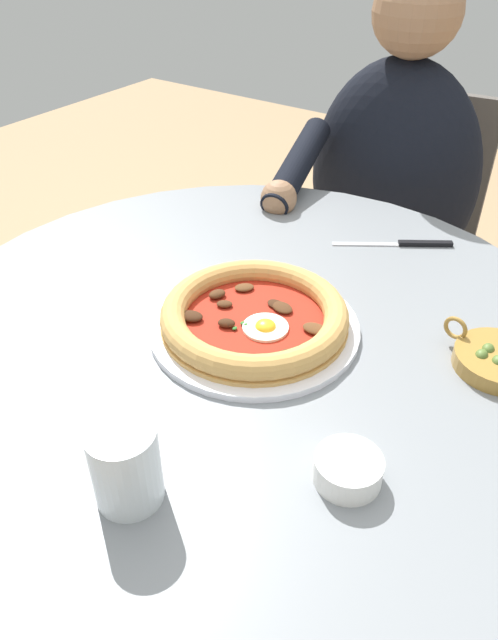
{
  "coord_description": "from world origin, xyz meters",
  "views": [
    {
      "loc": [
        0.55,
        0.39,
        1.25
      ],
      "look_at": [
        -0.0,
        0.0,
        0.75
      ],
      "focal_mm": 33.64,
      "sensor_mm": 36.0,
      "label": 1
    }
  ],
  "objects_px": {
    "steak_knife": "(410,244)",
    "cafe_chair_diner": "(398,230)",
    "dining_table": "(247,409)",
    "water_glass": "(126,469)",
    "ramekin_capers": "(348,469)",
    "olive_pan": "(498,360)",
    "pizza_on_plate": "(254,319)",
    "diner_person": "(379,258)"
  },
  "relations": [
    {
      "from": "steak_knife",
      "to": "cafe_chair_diner",
      "type": "height_order",
      "value": "cafe_chair_diner"
    },
    {
      "from": "dining_table",
      "to": "water_glass",
      "type": "distance_m",
      "value": 0.37
    },
    {
      "from": "steak_knife",
      "to": "dining_table",
      "type": "bearing_deg",
      "value": -15.39
    },
    {
      "from": "ramekin_capers",
      "to": "cafe_chair_diner",
      "type": "xyz_separation_m",
      "value": [
        -0.96,
        -0.32,
        -0.24
      ]
    },
    {
      "from": "dining_table",
      "to": "ramekin_capers",
      "type": "distance_m",
      "value": 0.34
    },
    {
      "from": "steak_knife",
      "to": "cafe_chair_diner",
      "type": "relative_size",
      "value": 0.21
    },
    {
      "from": "olive_pan",
      "to": "water_glass",
      "type": "bearing_deg",
      "value": -30.75
    },
    {
      "from": "water_glass",
      "to": "ramekin_capers",
      "type": "bearing_deg",
      "value": 129.95
    },
    {
      "from": "pizza_on_plate",
      "to": "steak_knife",
      "type": "distance_m",
      "value": 0.36
    },
    {
      "from": "steak_knife",
      "to": "water_glass",
      "type": "bearing_deg",
      "value": -2.71
    },
    {
      "from": "pizza_on_plate",
      "to": "water_glass",
      "type": "xyz_separation_m",
      "value": [
        0.3,
        0.05,
        0.02
      ]
    },
    {
      "from": "diner_person",
      "to": "pizza_on_plate",
      "type": "bearing_deg",
      "value": 7.18
    },
    {
      "from": "water_glass",
      "to": "olive_pan",
      "type": "distance_m",
      "value": 0.49
    },
    {
      "from": "ramekin_capers",
      "to": "diner_person",
      "type": "distance_m",
      "value": 0.92
    },
    {
      "from": "olive_pan",
      "to": "diner_person",
      "type": "height_order",
      "value": "diner_person"
    },
    {
      "from": "pizza_on_plate",
      "to": "cafe_chair_diner",
      "type": "bearing_deg",
      "value": -173.14
    },
    {
      "from": "ramekin_capers",
      "to": "cafe_chair_diner",
      "type": "height_order",
      "value": "cafe_chair_diner"
    },
    {
      "from": "olive_pan",
      "to": "diner_person",
      "type": "relative_size",
      "value": 0.12
    },
    {
      "from": "water_glass",
      "to": "pizza_on_plate",
      "type": "bearing_deg",
      "value": -169.97
    },
    {
      "from": "steak_knife",
      "to": "ramekin_capers",
      "type": "distance_m",
      "value": 0.53
    },
    {
      "from": "diner_person",
      "to": "cafe_chair_diner",
      "type": "bearing_deg",
      "value": -174.74
    },
    {
      "from": "olive_pan",
      "to": "diner_person",
      "type": "distance_m",
      "value": 0.72
    },
    {
      "from": "dining_table",
      "to": "cafe_chair_diner",
      "type": "distance_m",
      "value": 0.81
    },
    {
      "from": "water_glass",
      "to": "cafe_chair_diner",
      "type": "relative_size",
      "value": 0.11
    },
    {
      "from": "steak_knife",
      "to": "cafe_chair_diner",
      "type": "distance_m",
      "value": 0.53
    },
    {
      "from": "water_glass",
      "to": "olive_pan",
      "type": "bearing_deg",
      "value": 149.25
    },
    {
      "from": "water_glass",
      "to": "cafe_chair_diner",
      "type": "bearing_deg",
      "value": -172.27
    },
    {
      "from": "pizza_on_plate",
      "to": "olive_pan",
      "type": "height_order",
      "value": "same"
    },
    {
      "from": "dining_table",
      "to": "diner_person",
      "type": "bearing_deg",
      "value": -173.87
    },
    {
      "from": "dining_table",
      "to": "ramekin_capers",
      "type": "bearing_deg",
      "value": 56.48
    },
    {
      "from": "water_glass",
      "to": "ramekin_capers",
      "type": "xyz_separation_m",
      "value": [
        -0.15,
        0.17,
        -0.02
      ]
    },
    {
      "from": "dining_table",
      "to": "pizza_on_plate",
      "type": "relative_size",
      "value": 3.32
    },
    {
      "from": "steak_knife",
      "to": "cafe_chair_diner",
      "type": "bearing_deg",
      "value": -158.05
    },
    {
      "from": "dining_table",
      "to": "steak_knife",
      "type": "height_order",
      "value": "steak_knife"
    },
    {
      "from": "cafe_chair_diner",
      "to": "pizza_on_plate",
      "type": "bearing_deg",
      "value": 6.86
    },
    {
      "from": "ramekin_capers",
      "to": "diner_person",
      "type": "xyz_separation_m",
      "value": [
        -0.82,
        -0.31,
        -0.25
      ]
    },
    {
      "from": "olive_pan",
      "to": "cafe_chair_diner",
      "type": "xyz_separation_m",
      "value": [
        -0.69,
        -0.4,
        -0.23
      ]
    },
    {
      "from": "pizza_on_plate",
      "to": "olive_pan",
      "type": "distance_m",
      "value": 0.32
    },
    {
      "from": "water_glass",
      "to": "cafe_chair_diner",
      "type": "xyz_separation_m",
      "value": [
        -1.11,
        -0.15,
        -0.26
      ]
    },
    {
      "from": "dining_table",
      "to": "pizza_on_plate",
      "type": "xyz_separation_m",
      "value": [
        0.0,
        0.01,
        0.18
      ]
    },
    {
      "from": "ramekin_capers",
      "to": "cafe_chair_diner",
      "type": "distance_m",
      "value": 1.04
    },
    {
      "from": "olive_pan",
      "to": "steak_knife",
      "type": "bearing_deg",
      "value": -137.5
    }
  ]
}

